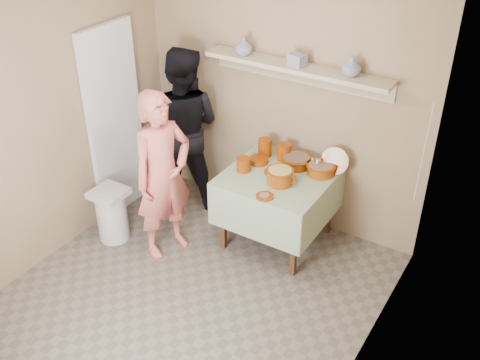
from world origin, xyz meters
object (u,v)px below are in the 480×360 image
Objects in this scene: serving_table at (278,186)px; cazuela_rice at (280,175)px; person_cook at (163,176)px; person_helper at (182,128)px; trash_bin at (112,214)px.

cazuela_rice is (0.08, -0.13, 0.20)m from serving_table.
cazuela_rice reaches higher than serving_table.
serving_table is at bearing 121.00° from cazuela_rice.
person_helper is at bearing 42.54° from person_cook.
person_cook reaches higher than cazuela_rice.
trash_bin is at bearing -154.75° from cazuela_rice.
person_cook is 1.09m from serving_table.
cazuela_rice is (1.30, -0.28, -0.02)m from person_helper.
person_helper reaches higher than serving_table.
trash_bin is (-0.57, -0.16, -0.54)m from person_cook.
person_helper is 1.33m from cazuela_rice.
serving_table is at bearing 151.95° from person_helper.
person_helper reaches higher than trash_bin.
person_helper is 5.27× the size of cazuela_rice.
serving_table reaches higher than trash_bin.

